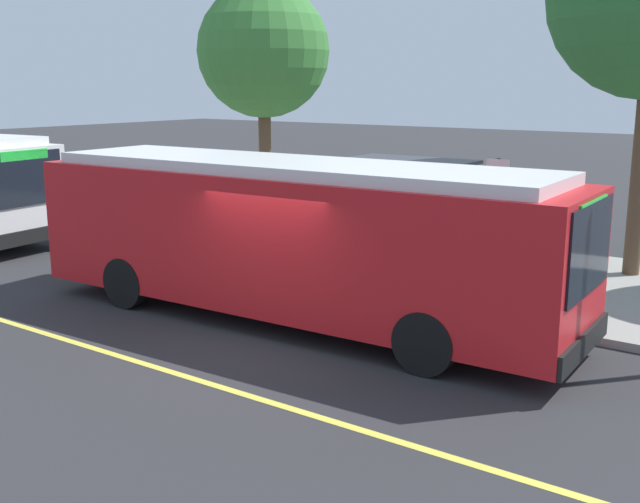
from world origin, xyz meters
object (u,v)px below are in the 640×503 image
transit_bus_main (293,234)px  waiting_bench (405,246)px  pedestrian_commuter (432,233)px  route_sign_post (496,211)px

transit_bus_main → waiting_bench: bearing=91.2°
waiting_bench → pedestrian_commuter: bearing=-28.7°
waiting_bench → route_sign_post: route_sign_post is taller
waiting_bench → pedestrian_commuter: pedestrian_commuter is taller
transit_bus_main → pedestrian_commuter: bearing=77.9°
transit_bus_main → route_sign_post: bearing=43.3°
route_sign_post → pedestrian_commuter: (-1.96, 1.25, -0.84)m
waiting_bench → pedestrian_commuter: size_ratio=0.95×
waiting_bench → route_sign_post: 3.62m
transit_bus_main → route_sign_post: 3.85m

